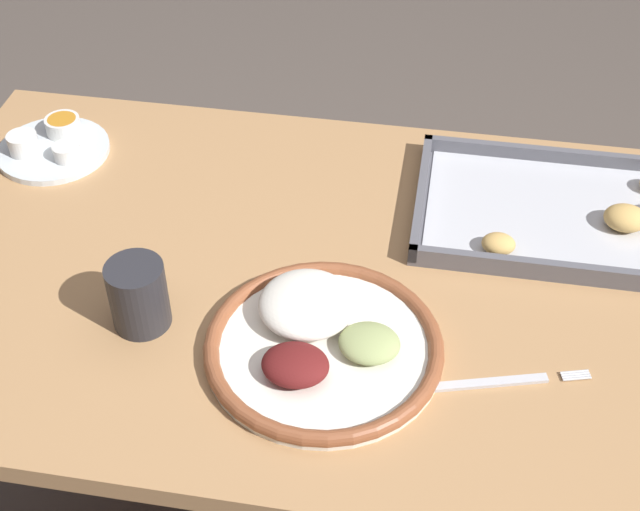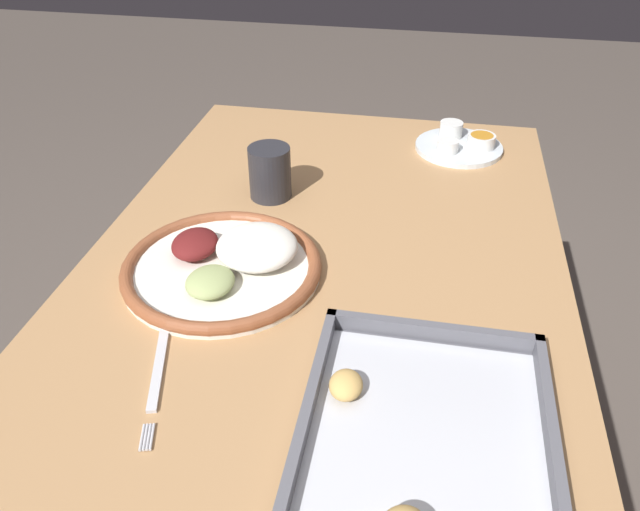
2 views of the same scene
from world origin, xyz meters
The scene contains 6 objects.
dining_table centered at (0.00, 0.00, 0.62)m, with size 1.17×0.73×0.74m.
dinner_plate centered at (0.04, -0.14, 0.75)m, with size 0.30×0.30×0.05m.
fork centered at (0.24, -0.16, 0.74)m, with size 0.22×0.07×0.00m.
saucer_plate centered at (-0.45, 0.20, 0.75)m, with size 0.17×0.17×0.04m.
baking_tray centered at (0.35, 0.17, 0.75)m, with size 0.42×0.27×0.04m.
drinking_cup centered at (-0.20, -0.13, 0.79)m, with size 0.07×0.07×0.09m.
Camera 2 is at (0.74, 0.14, 1.30)m, focal length 35.00 mm.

